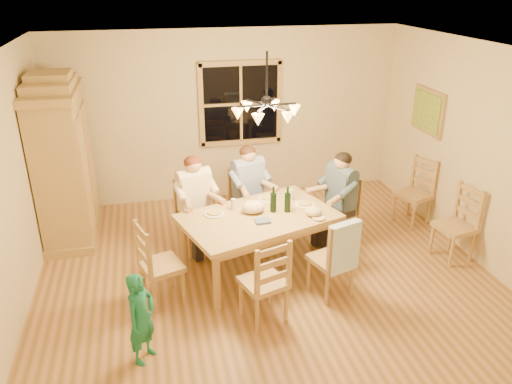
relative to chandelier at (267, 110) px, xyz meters
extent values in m
plane|color=brown|center=(0.00, 0.00, -2.08)|extent=(5.50, 5.50, 0.00)
cube|color=white|center=(0.00, 0.00, 0.62)|extent=(5.50, 5.00, 0.02)
cube|color=beige|center=(0.00, 2.50, -0.73)|extent=(5.50, 0.02, 2.70)
cube|color=beige|center=(-2.75, 0.00, -0.73)|extent=(0.02, 5.00, 2.70)
cube|color=beige|center=(2.75, 0.00, -0.73)|extent=(0.02, 5.00, 2.70)
cube|color=black|center=(0.20, 2.48, -0.53)|extent=(1.20, 0.03, 1.20)
cube|color=#9C7145|center=(0.20, 2.46, -0.53)|extent=(1.30, 0.06, 1.30)
cube|color=olive|center=(2.72, 1.20, -0.48)|extent=(0.04, 0.78, 0.64)
cube|color=#1E6B2D|center=(2.69, 1.20, -0.48)|extent=(0.02, 0.68, 0.54)
cylinder|color=black|center=(0.00, 0.00, 0.36)|extent=(0.02, 0.02, 0.53)
sphere|color=black|center=(0.00, 0.00, 0.09)|extent=(0.12, 0.12, 0.12)
cylinder|color=black|center=(0.16, 0.00, 0.05)|extent=(0.34, 0.02, 0.02)
cone|color=#FFB259|center=(0.32, 0.00, -0.03)|extent=(0.13, 0.13, 0.12)
cylinder|color=black|center=(0.08, 0.14, 0.05)|extent=(0.19, 0.31, 0.02)
cone|color=#FFB259|center=(0.16, 0.28, -0.03)|extent=(0.13, 0.13, 0.12)
cylinder|color=black|center=(-0.08, 0.14, 0.05)|extent=(0.19, 0.31, 0.02)
cone|color=#FFB259|center=(-0.16, 0.28, -0.03)|extent=(0.13, 0.13, 0.12)
cylinder|color=black|center=(-0.16, 0.00, 0.05)|extent=(0.34, 0.02, 0.02)
cone|color=#FFB259|center=(-0.32, 0.00, -0.03)|extent=(0.13, 0.13, 0.12)
cylinder|color=black|center=(-0.08, -0.14, 0.05)|extent=(0.19, 0.31, 0.02)
cone|color=#FFB259|center=(-0.16, -0.28, -0.03)|extent=(0.13, 0.13, 0.12)
cylinder|color=black|center=(0.08, -0.14, 0.05)|extent=(0.19, 0.31, 0.02)
cone|color=#FFB259|center=(0.16, -0.28, -0.03)|extent=(0.13, 0.13, 0.12)
cube|color=olive|center=(-2.43, 1.60, -1.08)|extent=(0.60, 1.30, 2.00)
cube|color=olive|center=(-2.43, 1.60, -0.03)|extent=(0.66, 1.40, 0.10)
cube|color=olive|center=(-2.43, 1.60, 0.07)|extent=(0.58, 1.00, 0.12)
cube|color=olive|center=(-2.43, 1.60, 0.17)|extent=(0.52, 0.55, 0.10)
cube|color=#9C7145|center=(-2.12, 1.27, -1.08)|extent=(0.03, 0.55, 1.60)
cube|color=#9C7145|center=(-2.12, 1.93, -1.08)|extent=(0.03, 0.55, 1.60)
cube|color=olive|center=(-2.43, 1.60, -2.02)|extent=(0.66, 1.40, 0.12)
cube|color=#AB864C|center=(-0.06, 0.10, -1.35)|extent=(2.06, 1.61, 0.06)
cube|color=#9C7145|center=(-0.06, 0.10, -1.43)|extent=(1.87, 1.42, 0.10)
cylinder|color=#9C7145|center=(-0.69, -0.58, -1.73)|extent=(0.09, 0.09, 0.70)
cylinder|color=#9C7145|center=(0.84, -0.09, -1.73)|extent=(0.09, 0.09, 0.70)
cylinder|color=#9C7145|center=(-0.97, 0.28, -1.73)|extent=(0.09, 0.09, 0.70)
cylinder|color=#9C7145|center=(0.56, 0.77, -1.73)|extent=(0.09, 0.09, 0.70)
cube|color=#9C7145|center=(-0.76, 0.77, -1.63)|extent=(0.55, 0.53, 0.06)
cube|color=#9C7145|center=(-0.76, 0.77, -1.36)|extent=(0.38, 0.16, 0.54)
cube|color=#9C7145|center=(0.01, 1.02, -1.63)|extent=(0.55, 0.53, 0.06)
cube|color=#9C7145|center=(0.01, 1.02, -1.36)|extent=(0.38, 0.16, 0.54)
cube|color=#9C7145|center=(-0.23, -0.86, -1.63)|extent=(0.55, 0.53, 0.06)
cube|color=#9C7145|center=(-0.23, -0.86, -1.36)|extent=(0.38, 0.16, 0.54)
cube|color=#9C7145|center=(0.63, -0.58, -1.63)|extent=(0.55, 0.53, 0.06)
cube|color=#9C7145|center=(0.63, -0.58, -1.36)|extent=(0.38, 0.16, 0.54)
cube|color=#9C7145|center=(-1.26, -0.29, -1.63)|extent=(0.53, 0.55, 0.06)
cube|color=#9C7145|center=(-1.26, -0.29, -1.36)|extent=(0.16, 0.38, 0.54)
cube|color=#9C7145|center=(1.13, 0.48, -1.63)|extent=(0.53, 0.55, 0.06)
cube|color=#9C7145|center=(1.13, 0.48, -1.36)|extent=(0.16, 0.38, 0.54)
cube|color=#F6DDBE|center=(-0.76, 0.77, -1.24)|extent=(0.45, 0.33, 0.52)
cube|color=#262328|center=(-0.76, 0.77, -1.55)|extent=(0.49, 0.52, 0.14)
sphere|color=tan|center=(-0.76, 0.77, -0.86)|extent=(0.21, 0.21, 0.21)
ellipsoid|color=#592614|center=(-0.76, 0.77, -0.83)|extent=(0.22, 0.22, 0.17)
cube|color=#39519C|center=(0.01, 1.02, -1.24)|extent=(0.45, 0.33, 0.52)
cube|color=#262328|center=(0.01, 1.02, -1.55)|extent=(0.49, 0.52, 0.14)
sphere|color=tan|center=(0.01, 1.02, -0.86)|extent=(0.21, 0.21, 0.21)
ellipsoid|color=#381E11|center=(0.01, 1.02, -0.83)|extent=(0.22, 0.22, 0.17)
cube|color=#415368|center=(1.13, 0.48, -1.24)|extent=(0.33, 0.45, 0.52)
cube|color=#262328|center=(1.13, 0.48, -1.55)|extent=(0.52, 0.49, 0.14)
sphere|color=tan|center=(1.13, 0.48, -0.86)|extent=(0.21, 0.21, 0.21)
ellipsoid|color=black|center=(1.13, 0.48, -0.83)|extent=(0.22, 0.22, 0.17)
cube|color=#B9D5FA|center=(0.69, -0.76, -1.38)|extent=(0.39, 0.21, 0.58)
cylinder|color=black|center=(0.13, 0.16, -1.15)|extent=(0.08, 0.08, 0.33)
cylinder|color=black|center=(0.30, 0.12, -1.15)|extent=(0.08, 0.08, 0.33)
cylinder|color=white|center=(-0.58, 0.24, -1.31)|extent=(0.26, 0.26, 0.02)
cylinder|color=white|center=(0.16, 0.53, -1.31)|extent=(0.26, 0.26, 0.02)
cylinder|color=white|center=(0.57, 0.25, -1.31)|extent=(0.26, 0.26, 0.02)
cylinder|color=silver|center=(-0.33, 0.33, -1.25)|extent=(0.06, 0.06, 0.14)
cylinder|color=silver|center=(0.45, 0.45, -1.25)|extent=(0.06, 0.06, 0.14)
ellipsoid|color=beige|center=(0.58, -0.05, -1.26)|extent=(0.20, 0.20, 0.11)
cube|color=#4D5E8D|center=(-0.06, -0.09, -1.30)|extent=(0.21, 0.19, 0.03)
ellipsoid|color=beige|center=(-0.11, 0.18, -1.24)|extent=(0.28, 0.22, 0.15)
imported|color=#1A785D|center=(-1.50, -1.21, -1.60)|extent=(0.39, 0.41, 0.95)
cube|color=#9C7145|center=(2.45, -0.19, -1.63)|extent=(0.50, 0.51, 0.06)
cube|color=#9C7145|center=(2.45, -0.19, -1.36)|extent=(0.12, 0.38, 0.54)
cube|color=#9C7145|center=(2.45, 0.86, -1.63)|extent=(0.55, 0.56, 0.06)
cube|color=#9C7145|center=(2.45, 0.86, -1.36)|extent=(0.18, 0.37, 0.54)
camera|label=1|loc=(-1.29, -5.15, 1.36)|focal=35.00mm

